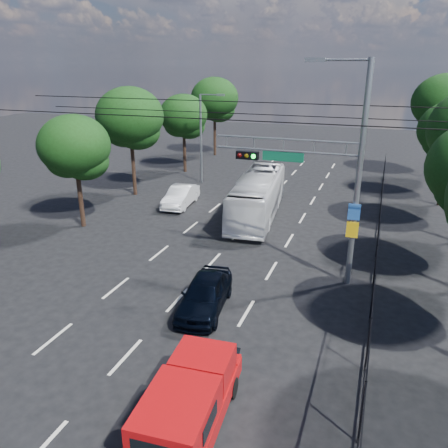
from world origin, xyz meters
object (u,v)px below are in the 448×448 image
at_px(signal_mast, 329,166).
at_px(red_pickup, 190,401).
at_px(navy_hatchback, 205,294).
at_px(white_bus, 258,196).
at_px(white_van, 181,196).

xyz_separation_m(signal_mast, red_pickup, (-1.96, -10.04, -4.31)).
xyz_separation_m(navy_hatchback, white_bus, (-1.17, 11.68, 0.68)).
height_order(white_bus, white_van, white_bus).
relative_size(signal_mast, white_van, 2.29).
bearing_deg(navy_hatchback, white_bus, 88.44).
distance_m(red_pickup, white_van, 19.75).
bearing_deg(white_bus, red_pickup, -86.49).
height_order(signal_mast, white_van, signal_mast).
bearing_deg(white_van, red_pickup, -69.31).
xyz_separation_m(red_pickup, white_bus, (-3.14, 17.45, 0.44)).
bearing_deg(red_pickup, white_bus, 100.20).
distance_m(signal_mast, navy_hatchback, 7.37).
bearing_deg(signal_mast, red_pickup, -101.07).
xyz_separation_m(white_bus, white_van, (-5.57, 0.27, -0.69)).
height_order(navy_hatchback, white_van, navy_hatchback).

